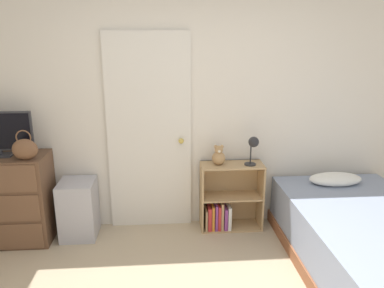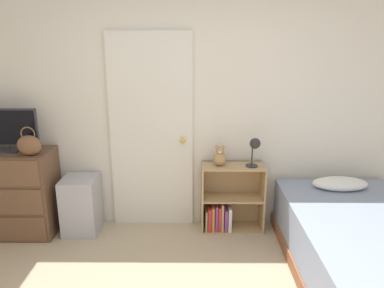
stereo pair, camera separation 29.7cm
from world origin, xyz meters
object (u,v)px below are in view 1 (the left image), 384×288
bookshelf (226,203)px  storage_bin (79,209)px  handbag (25,149)px  desk_lamp (253,145)px  bed (367,241)px  dresser (8,199)px  teddy_bear (219,156)px

bookshelf → storage_bin: bearing=-177.8°
handbag → storage_bin: size_ratio=0.48×
bookshelf → desk_lamp: size_ratio=2.38×
bookshelf → bed: bookshelf is taller
bed → bookshelf: bearing=142.8°
handbag → storage_bin: 0.82m
dresser → desk_lamp: desk_lamp is taller
desk_lamp → bed: size_ratio=0.15×
dresser → handbag: size_ratio=3.14×
storage_bin → bed: size_ratio=0.30×
desk_lamp → bed: (0.85, -0.79, -0.67)m
storage_bin → desk_lamp: (1.78, 0.01, 0.63)m
handbag → storage_bin: bearing=23.1°
dresser → desk_lamp: 2.49m
dresser → storage_bin: dresser is taller
storage_bin → bookshelf: bookshelf is taller
teddy_bear → bed: size_ratio=0.11×
handbag → desk_lamp: bearing=4.7°
handbag → teddy_bear: (1.83, 0.22, -0.19)m
bed → teddy_bear: bearing=145.1°
storage_bin → bookshelf: size_ratio=0.83×
dresser → storage_bin: (0.66, 0.04, -0.15)m
handbag → teddy_bear: size_ratio=1.34×
storage_bin → bed: bearing=-16.5°
bookshelf → bed: size_ratio=0.36×
dresser → bed: (3.29, -0.74, -0.18)m
desk_lamp → bookshelf: bearing=169.4°
bookshelf → teddy_bear: bearing=-176.2°
dresser → bed: bearing=-12.7°
handbag → bookshelf: 2.06m
bookshelf → teddy_bear: (-0.09, -0.01, 0.52)m
dresser → bookshelf: size_ratio=1.24×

